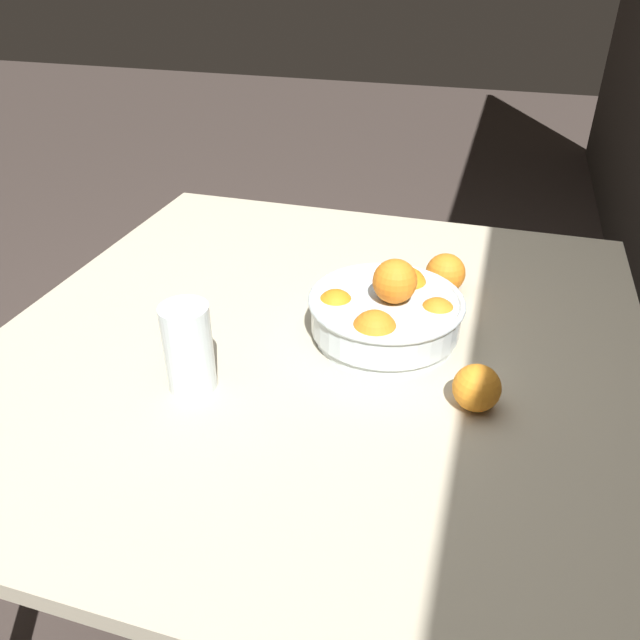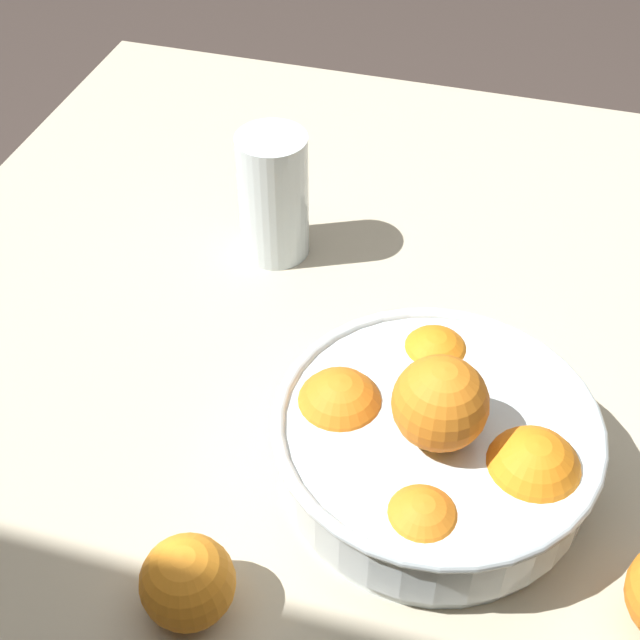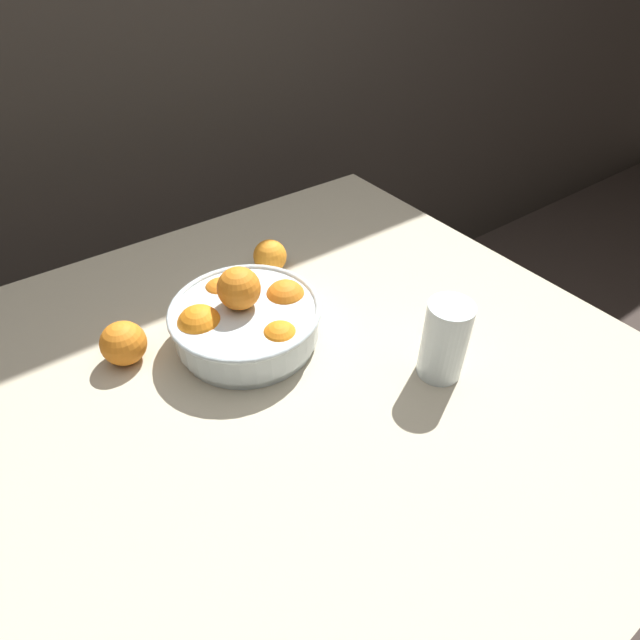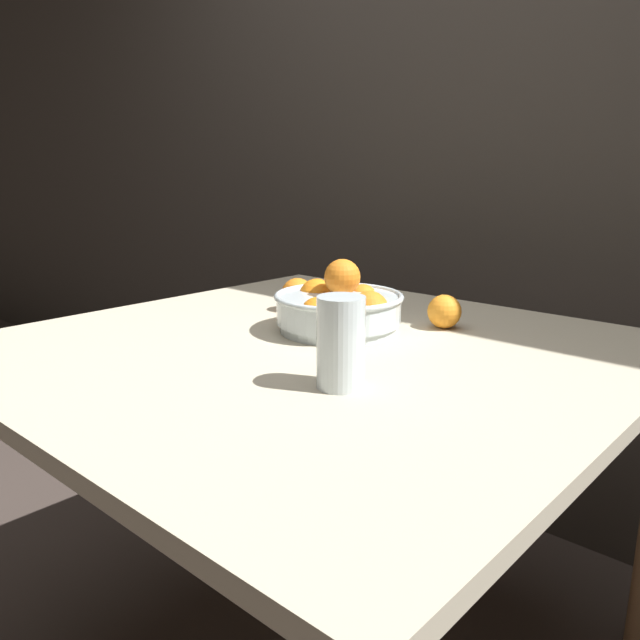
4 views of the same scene
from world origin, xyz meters
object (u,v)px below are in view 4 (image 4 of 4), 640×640
object	(u,v)px
fruit_bowl	(339,308)
juice_glass	(341,348)
orange_loose_near_bowl	(297,294)
orange_loose_front	(444,311)

from	to	relation	value
fruit_bowl	juice_glass	distance (m)	0.36
fruit_bowl	orange_loose_near_bowl	world-z (taller)	fruit_bowl
fruit_bowl	orange_loose_front	bearing A→B (deg)	47.82
orange_loose_front	fruit_bowl	bearing A→B (deg)	-132.18
fruit_bowl	orange_loose_front	xyz separation A→B (m)	(0.16, 0.17, -0.01)
juice_glass	orange_loose_near_bowl	world-z (taller)	juice_glass
juice_glass	orange_loose_front	distance (m)	0.45
juice_glass	orange_loose_front	bearing A→B (deg)	99.78
orange_loose_front	juice_glass	bearing A→B (deg)	-80.22
fruit_bowl	orange_loose_near_bowl	xyz separation A→B (m)	(-0.20, 0.08, -0.01)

